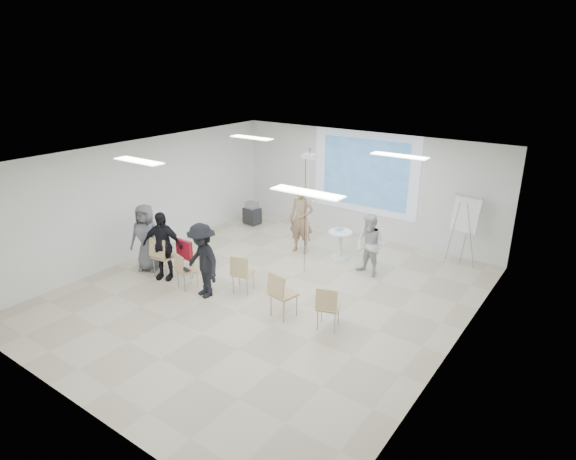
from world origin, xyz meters
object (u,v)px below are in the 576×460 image
Objects in this scene: chair_right_inner at (281,292)px; flipchart_easel at (466,214)px; pedestal_table at (340,243)px; chair_far_left at (162,254)px; player_left at (301,215)px; audience_left at (162,241)px; laptop at (188,269)px; audience_outer at (146,234)px; av_cart at (252,214)px; chair_left_mid at (189,254)px; audience_mid at (202,256)px; player_right at (370,242)px; chair_left_inner at (184,268)px; chair_right_far at (328,305)px; chair_center at (241,271)px.

flipchart_easel is at bearing 75.77° from chair_right_inner.
pedestal_table is 4.41m from chair_far_left.
chair_far_left is at bearing -129.85° from player_left.
player_left is 1.10× the size of audience_left.
laptop is 0.95m from audience_left.
chair_far_left is (-1.78, -3.19, -0.44)m from player_left.
av_cart is (-0.09, 4.06, -0.60)m from audience_outer.
chair_left_mid is at bearing 34.91° from chair_far_left.
audience_mid reaches higher than chair_left_mid.
chair_left_mid is (-1.30, -2.78, -0.47)m from player_left.
player_right reaches higher than chair_left_mid.
audience_left reaches higher than chair_left_inner.
pedestal_table reaches higher than av_cart.
laptop is 0.16× the size of audience_mid.
audience_left is at bearing -127.94° from player_right.
chair_right_far is at bearing -31.21° from av_cart.
chair_right_inner is 2.49m from laptop.
av_cart is (-5.06, 3.90, -0.20)m from chair_right_far.
chair_far_left is 0.54× the size of audience_outer.
chair_center is 0.47× the size of audience_left.
audience_mid is (0.58, -0.08, 0.49)m from laptop.
audience_mid reaches higher than laptop.
av_cart is at bearing 93.67° from chair_far_left.
audience_outer is at bearing -173.01° from chair_left_inner.
player_left is at bearing -172.87° from player_right.
chair_left_mid is 0.70m from audience_left.
chair_right_inner is at bearing -73.40° from player_left.
chair_left_inner is (0.87, -0.13, -0.10)m from chair_far_left.
flipchart_easel is at bearing 35.20° from chair_far_left.
player_left is at bearing 79.12° from chair_center.
chair_right_far reaches higher than laptop.
chair_far_left is at bearing -128.70° from player_right.
player_left is 2.19× the size of chair_left_mid.
chair_left_mid reaches higher than chair_right_far.
flipchart_easel reaches higher than chair_center.
chair_left_inner is at bearing -169.95° from chair_center.
chair_far_left is 0.89m from chair_left_inner.
player_right is 4.23m from laptop.
audience_mid is 1.02× the size of audience_outer.
chair_center is 1.26m from laptop.
audience_outer reaches higher than laptop.
av_cart is (-0.78, 4.18, -0.61)m from audience_left.
chair_left_mid reaches higher than laptop.
player_left is 2.15× the size of chair_right_inner.
chair_right_far is 1.24× the size of av_cart.
chair_center is 2.32m from chair_right_far.
chair_center is at bearing -46.92° from av_cart.
audience_mid reaches higher than chair_right_far.
chair_far_left is 0.35m from audience_left.
chair_right_inner reaches higher than laptop.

